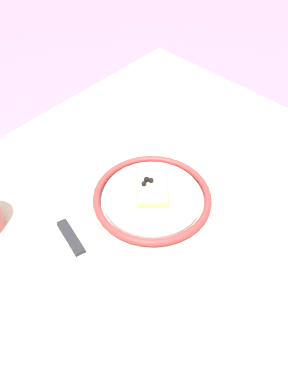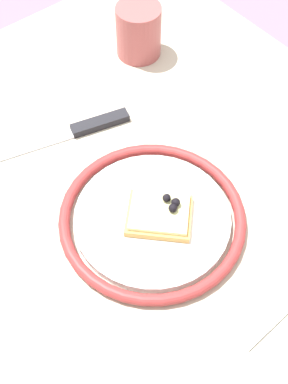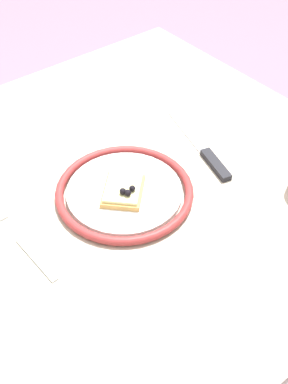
# 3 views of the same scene
# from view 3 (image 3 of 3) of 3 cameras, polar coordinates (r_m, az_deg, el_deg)

# --- Properties ---
(ground_plane) EXTENTS (6.00, 6.00, 0.00)m
(ground_plane) POSITION_cam_3_polar(r_m,az_deg,el_deg) (1.53, -2.31, -20.58)
(ground_plane) COLOR gray
(dining_table) EXTENTS (0.95, 0.88, 0.77)m
(dining_table) POSITION_cam_3_polar(r_m,az_deg,el_deg) (0.96, -3.46, -3.32)
(dining_table) COLOR #BCB29E
(dining_table) RESTS_ON ground_plane
(plate) EXTENTS (0.25, 0.25, 0.02)m
(plate) POSITION_cam_3_polar(r_m,az_deg,el_deg) (0.86, -2.48, -0.02)
(plate) COLOR white
(plate) RESTS_ON dining_table
(pizza_slice_near) EXTENTS (0.11, 0.11, 0.03)m
(pizza_slice_near) POSITION_cam_3_polar(r_m,az_deg,el_deg) (0.84, -2.49, 0.21)
(pizza_slice_near) COLOR tan
(pizza_slice_near) RESTS_ON plate
(knife) EXTENTS (0.08, 0.24, 0.01)m
(knife) POSITION_cam_3_polar(r_m,az_deg,el_deg) (0.95, 7.59, 4.41)
(knife) COLOR silver
(knife) RESTS_ON dining_table
(fork) EXTENTS (0.03, 0.20, 0.00)m
(fork) POSITION_cam_3_polar(r_m,az_deg,el_deg) (0.81, -14.49, -5.70)
(fork) COLOR silver
(fork) RESTS_ON dining_table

